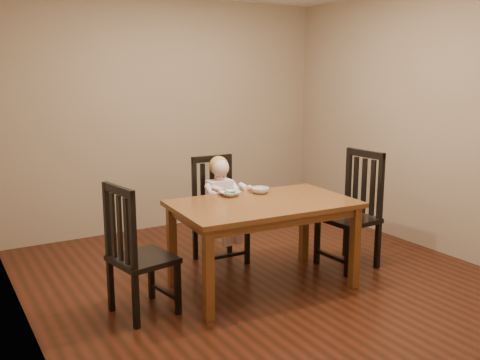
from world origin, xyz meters
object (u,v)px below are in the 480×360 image
dining_table (263,212)px  bowl_peas (230,194)px  chair_child (218,212)px  bowl_veg (260,190)px  chair_right (353,212)px  chair_left (137,253)px  toddler (221,199)px

dining_table → bowl_peas: 0.37m
chair_child → bowl_veg: chair_child is taller
chair_right → bowl_peas: 1.24m
chair_left → bowl_veg: size_ratio=6.26×
chair_right → bowl_peas: size_ratio=6.63×
chair_child → chair_left: size_ratio=1.00×
bowl_veg → chair_child: bearing=108.9°
toddler → bowl_veg: size_ratio=3.33×
toddler → chair_child: bearing=-90.0°
chair_right → toddler: size_ratio=2.01×
chair_child → chair_right: size_ratio=0.93×
bowl_veg → dining_table: bearing=-118.0°
dining_table → toddler: bearing=91.5°
chair_child → chair_left: 1.35m
dining_table → bowl_veg: bearing=62.0°
chair_right → bowl_veg: size_ratio=6.70×
dining_table → chair_left: (-1.14, 0.02, -0.18)m
dining_table → chair_child: bearing=91.3°
chair_right → toddler: 1.28m
toddler → bowl_peas: bearing=75.1°
chair_left → chair_right: size_ratio=0.93×
dining_table → chair_right: size_ratio=1.41×
chair_left → bowl_peas: bearing=96.7°
toddler → bowl_peas: 0.45m
chair_left → chair_right: bearing=79.5°
chair_right → bowl_veg: bearing=69.2°
dining_table → chair_child: 0.80m
dining_table → toddler: (-0.02, 0.73, -0.04)m
chair_left → bowl_peas: size_ratio=6.18×
toddler → dining_table: bearing=93.2°
chair_left → bowl_peas: (1.00, 0.30, 0.29)m
dining_table → chair_child: chair_child is taller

